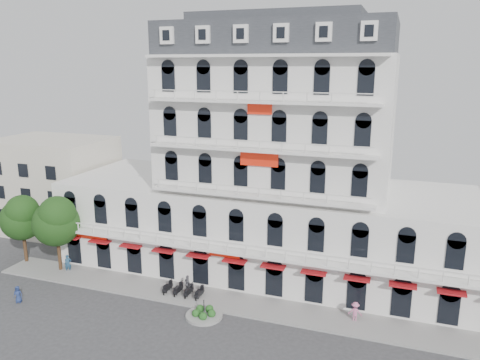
# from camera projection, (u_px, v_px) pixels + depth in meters

# --- Properties ---
(sidewalk) EXTENTS (53.00, 4.00, 0.16)m
(sidewalk) POSITION_uv_depth(u_px,v_px,m) (248.00, 305.00, 41.99)
(sidewalk) COLOR gray
(sidewalk) RESTS_ON ground
(main_building) EXTENTS (45.00, 15.00, 25.80)m
(main_building) POSITION_uv_depth(u_px,v_px,m) (276.00, 177.00, 47.85)
(main_building) COLOR silver
(main_building) RESTS_ON ground
(flank_building_west) EXTENTS (14.00, 10.00, 12.00)m
(flank_building_west) POSITION_uv_depth(u_px,v_px,m) (55.00, 185.00, 60.33)
(flank_building_west) COLOR beige
(flank_building_west) RESTS_ON ground
(traffic_island) EXTENTS (3.20, 3.20, 1.60)m
(traffic_island) POSITION_uv_depth(u_px,v_px,m) (204.00, 314.00, 40.17)
(traffic_island) COLOR gray
(traffic_island) RESTS_ON ground
(parked_scooter_row) EXTENTS (4.40, 1.80, 1.10)m
(parked_scooter_row) POSITION_uv_depth(u_px,v_px,m) (183.00, 296.00, 43.88)
(parked_scooter_row) COLOR black
(parked_scooter_row) RESTS_ON ground
(tree_west_outer) EXTENTS (4.50, 4.48, 7.76)m
(tree_west_outer) POSITION_uv_depth(u_px,v_px,m) (22.00, 216.00, 50.01)
(tree_west_outer) COLOR #382314
(tree_west_outer) RESTS_ON ground
(tree_west_inner) EXTENTS (4.76, 4.76, 8.25)m
(tree_west_inner) POSITION_uv_depth(u_px,v_px,m) (56.00, 220.00, 47.85)
(tree_west_inner) COLOR #382314
(tree_west_inner) RESTS_ON ground
(pedestrian_left) EXTENTS (0.92, 0.79, 1.59)m
(pedestrian_left) POSITION_uv_depth(u_px,v_px,m) (18.00, 294.00, 42.50)
(pedestrian_left) COLOR navy
(pedestrian_left) RESTS_ON ground
(pedestrian_mid) EXTENTS (1.11, 0.94, 1.78)m
(pedestrian_mid) POSITION_uv_depth(u_px,v_px,m) (188.00, 284.00, 44.26)
(pedestrian_mid) COLOR #58575F
(pedestrian_mid) RESTS_ON ground
(pedestrian_right) EXTENTS (1.18, 0.69, 1.81)m
(pedestrian_right) POSITION_uv_depth(u_px,v_px,m) (355.00, 312.00, 39.24)
(pedestrian_right) COLOR #CB6B96
(pedestrian_right) RESTS_ON ground
(pedestrian_far) EXTENTS (0.81, 0.80, 1.88)m
(pedestrian_far) POSITION_uv_depth(u_px,v_px,m) (68.00, 264.00, 48.70)
(pedestrian_far) COLOR navy
(pedestrian_far) RESTS_ON ground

